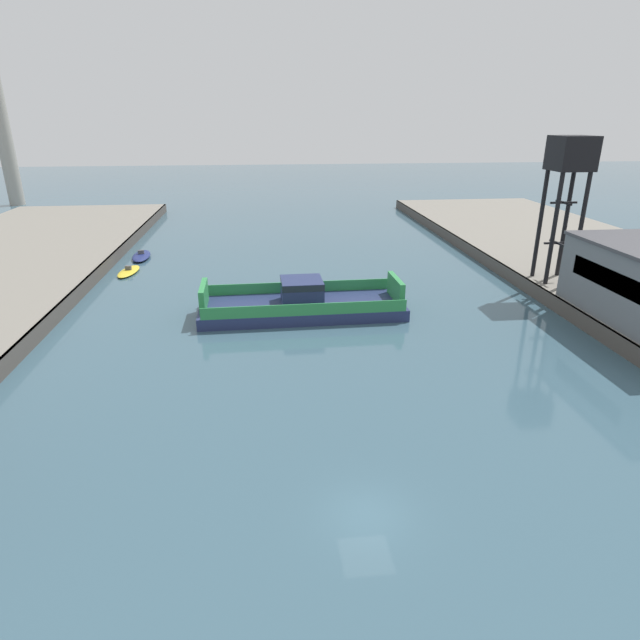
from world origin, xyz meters
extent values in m
plane|color=#385666|center=(0.00, 0.00, 0.00)|extent=(400.00, 400.00, 0.00)
cube|color=#4C4742|center=(-23.82, 20.00, 0.75)|extent=(0.30, 140.00, 1.49)
cube|color=#4C4742|center=(23.82, 20.00, 0.75)|extent=(0.30, 140.00, 1.49)
cube|color=navy|center=(-0.99, 28.05, 0.55)|extent=(19.60, 7.31, 1.10)
cube|color=#2D8947|center=(-1.05, 31.46, 1.65)|extent=(18.70, 0.46, 1.10)
cube|color=#2D8947|center=(-0.93, 24.63, 1.65)|extent=(18.70, 0.46, 1.10)
cube|color=navy|center=(-0.99, 28.05, 2.29)|extent=(3.96, 3.89, 2.37)
cube|color=black|center=(-0.99, 28.05, 3.12)|extent=(4.01, 3.94, 0.60)
cube|color=#2D8947|center=(8.25, 28.22, 2.20)|extent=(0.59, 4.88, 2.20)
cube|color=#2D8947|center=(-10.22, 27.88, 2.20)|extent=(0.59, 4.88, 2.20)
ellipsoid|color=navy|center=(-20.97, 51.96, 0.30)|extent=(2.66, 6.56, 0.59)
cube|color=#4C4C51|center=(-20.97, 51.96, 0.84)|extent=(0.81, 0.45, 0.50)
ellipsoid|color=yellow|center=(-21.02, 44.59, 0.21)|extent=(2.56, 5.77, 0.41)
cube|color=#4C4C51|center=(-21.02, 44.59, 0.66)|extent=(0.73, 0.47, 0.50)
cube|color=black|center=(24.13, 19.64, 5.23)|extent=(0.08, 10.05, 1.69)
cylinder|color=black|center=(24.91, 33.26, 7.17)|extent=(0.44, 0.44, 11.35)
cylinder|color=black|center=(27.77, 33.26, 7.17)|extent=(0.44, 0.44, 11.35)
cylinder|color=black|center=(24.91, 30.39, 7.17)|extent=(0.44, 0.44, 11.35)
cylinder|color=black|center=(27.77, 30.39, 7.17)|extent=(0.44, 0.44, 11.35)
cube|color=black|center=(26.34, 31.83, 5.46)|extent=(2.86, 0.20, 0.20)
cube|color=black|center=(26.34, 31.83, 5.46)|extent=(0.20, 2.86, 0.20)
cube|color=black|center=(26.34, 31.83, 9.67)|extent=(2.86, 0.20, 0.20)
cube|color=black|center=(26.34, 31.83, 9.67)|extent=(0.20, 2.86, 0.20)
cube|color=black|center=(26.34, 31.83, 14.51)|extent=(3.72, 3.72, 3.33)
cylinder|color=#9E998E|center=(-57.28, 102.44, 14.98)|extent=(3.08, 3.08, 29.95)
camera|label=1|loc=(-4.45, -19.84, 17.90)|focal=29.58mm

